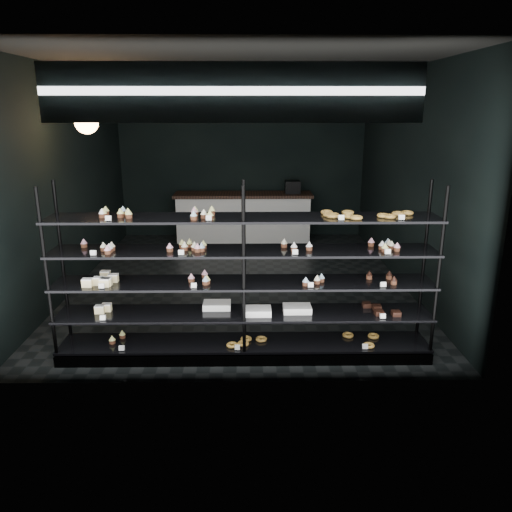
# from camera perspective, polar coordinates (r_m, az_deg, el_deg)

# --- Properties ---
(room) EXTENTS (5.01, 6.01, 3.20)m
(room) POSITION_cam_1_polar(r_m,az_deg,el_deg) (7.49, -1.89, 8.72)
(room) COLOR black
(room) RESTS_ON ground
(display_shelf) EXTENTS (4.00, 0.50, 1.91)m
(display_shelf) POSITION_cam_1_polar(r_m,az_deg,el_deg) (5.35, -1.63, -5.31)
(display_shelf) COLOR black
(display_shelf) RESTS_ON room
(signage) EXTENTS (3.30, 0.05, 0.50)m
(signage) POSITION_cam_1_polar(r_m,az_deg,el_deg) (4.49, -2.70, 18.16)
(signage) COLOR #0C1940
(signage) RESTS_ON room
(pendant_lamp) EXTENTS (0.30, 0.30, 0.88)m
(pendant_lamp) POSITION_cam_1_polar(r_m,az_deg,el_deg) (6.87, -18.81, 14.30)
(pendant_lamp) COLOR black
(pendant_lamp) RESTS_ON room
(service_counter) EXTENTS (2.75, 0.65, 1.23)m
(service_counter) POSITION_cam_1_polar(r_m,az_deg,el_deg) (10.14, -1.37, 4.51)
(service_counter) COLOR silver
(service_counter) RESTS_ON room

